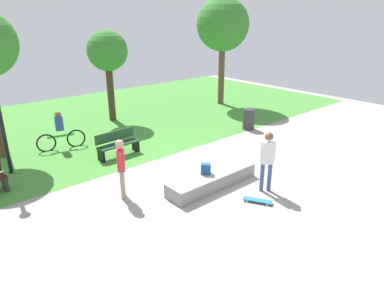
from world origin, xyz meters
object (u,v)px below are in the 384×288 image
(park_bench_near_lamppost, at_px, (117,143))
(cyclist_on_bicycle, at_px, (60,133))
(skater_watching, at_px, (121,164))
(skater_performing_trick, at_px, (267,157))
(trash_bin, at_px, (249,119))
(concrete_ledge, at_px, (212,180))
(backpack_on_ledge, at_px, (206,169))
(tree_tall_oak, at_px, (223,25))
(skateboard_by_ledge, at_px, (258,200))
(tree_broad_elm, at_px, (107,52))

(park_bench_near_lamppost, bearing_deg, cyclist_on_bicycle, 123.04)
(cyclist_on_bicycle, bearing_deg, skater_watching, -91.90)
(skater_performing_trick, xyz_separation_m, trash_bin, (4.17, 4.17, -0.60))
(concrete_ledge, relative_size, backpack_on_ledge, 9.51)
(park_bench_near_lamppost, bearing_deg, tree_tall_oak, 20.12)
(skateboard_by_ledge, relative_size, cyclist_on_bicycle, 0.45)
(cyclist_on_bicycle, bearing_deg, tree_tall_oak, 6.54)
(skateboard_by_ledge, bearing_deg, skater_performing_trick, 23.09)
(skater_performing_trick, distance_m, skater_watching, 4.12)
(tree_tall_oak, bearing_deg, skateboard_by_ledge, -130.27)
(park_bench_near_lamppost, bearing_deg, concrete_ledge, -77.33)
(park_bench_near_lamppost, relative_size, tree_tall_oak, 0.28)
(skateboard_by_ledge, bearing_deg, tree_tall_oak, 49.73)
(concrete_ledge, xyz_separation_m, skateboard_by_ledge, (0.27, -1.53, -0.14))
(skateboard_by_ledge, bearing_deg, skater_watching, 134.31)
(tree_broad_elm, bearing_deg, skateboard_by_ledge, -95.48)
(skater_watching, bearing_deg, backpack_on_ledge, -25.28)
(backpack_on_ledge, distance_m, skater_watching, 2.49)
(skater_performing_trick, relative_size, skater_watching, 1.05)
(park_bench_near_lamppost, bearing_deg, backpack_on_ledge, -79.05)
(concrete_ledge, xyz_separation_m, skater_performing_trick, (0.97, -1.23, 0.86))
(skater_watching, bearing_deg, skateboard_by_ledge, -45.69)
(tree_broad_elm, bearing_deg, skater_performing_trick, -91.42)
(backpack_on_ledge, distance_m, park_bench_near_lamppost, 3.98)
(park_bench_near_lamppost, distance_m, tree_tall_oak, 9.88)
(tree_tall_oak, bearing_deg, park_bench_near_lamppost, -159.88)
(cyclist_on_bicycle, bearing_deg, skateboard_by_ledge, -71.87)
(concrete_ledge, height_order, skater_performing_trick, skater_performing_trick)
(skater_watching, relative_size, park_bench_near_lamppost, 1.06)
(skateboard_by_ledge, relative_size, park_bench_near_lamppost, 0.49)
(park_bench_near_lamppost, bearing_deg, skateboard_by_ledge, -78.07)
(tree_tall_oak, xyz_separation_m, tree_broad_elm, (-6.43, 1.11, -1.10))
(backpack_on_ledge, relative_size, skater_watching, 0.19)
(concrete_ledge, bearing_deg, backpack_on_ledge, 140.29)
(cyclist_on_bicycle, bearing_deg, skater_performing_trick, -66.35)
(skater_watching, xyz_separation_m, tree_broad_elm, (3.58, 7.10, 2.23))
(park_bench_near_lamppost, bearing_deg, skater_performing_trick, -70.34)
(tree_tall_oak, bearing_deg, skater_watching, -149.08)
(skateboard_by_ledge, bearing_deg, concrete_ledge, 99.96)
(skater_performing_trick, height_order, trash_bin, skater_performing_trick)
(skater_performing_trick, xyz_separation_m, skateboard_by_ledge, (-0.71, -0.30, -1.01))
(skater_watching, relative_size, trash_bin, 1.85)
(tree_broad_elm, distance_m, cyclist_on_bicycle, 4.85)
(skateboard_by_ledge, bearing_deg, park_bench_near_lamppost, 101.93)
(tree_tall_oak, relative_size, trash_bin, 6.22)
(park_bench_near_lamppost, distance_m, trash_bin, 6.15)
(skater_performing_trick, distance_m, skateboard_by_ledge, 1.27)
(skater_performing_trick, bearing_deg, concrete_ledge, 128.38)
(skater_performing_trick, height_order, skater_watching, skater_performing_trick)
(skateboard_by_ledge, distance_m, trash_bin, 6.63)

